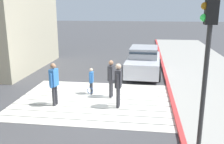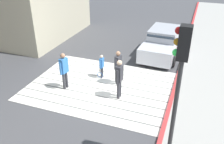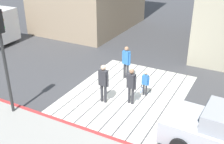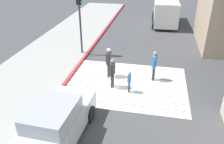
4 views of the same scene
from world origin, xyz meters
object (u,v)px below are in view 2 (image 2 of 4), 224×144
(pedestrian_adult_trailing, at_px, (64,69))
(pedestrian_child_with_racket, at_px, (102,65))
(traffic_light_corner, at_px, (179,73))
(pedestrian_adult_lead, at_px, (118,65))
(car_parked_near_curb, at_px, (163,43))
(pedestrian_adult_side, at_px, (119,77))

(pedestrian_adult_trailing, relative_size, pedestrian_child_with_racket, 1.43)
(traffic_light_corner, bearing_deg, pedestrian_adult_trailing, -28.13)
(traffic_light_corner, xyz_separation_m, pedestrian_adult_lead, (2.90, -3.88, -2.09))
(traffic_light_corner, relative_size, pedestrian_adult_trailing, 2.47)
(car_parked_near_curb, relative_size, pedestrian_adult_side, 2.51)
(traffic_light_corner, distance_m, pedestrian_adult_side, 4.24)
(pedestrian_adult_lead, xyz_separation_m, pedestrian_adult_side, (-0.43, 1.09, 0.07))
(pedestrian_adult_trailing, xyz_separation_m, pedestrian_child_with_racket, (-1.16, -1.49, -0.33))
(pedestrian_adult_side, height_order, pedestrian_child_with_racket, pedestrian_adult_side)
(pedestrian_adult_side, bearing_deg, pedestrian_adult_lead, -68.50)
(pedestrian_adult_trailing, bearing_deg, traffic_light_corner, 151.87)
(pedestrian_adult_lead, xyz_separation_m, pedestrian_child_with_racket, (0.92, -0.26, -0.28))
(traffic_light_corner, distance_m, pedestrian_child_with_racket, 6.12)
(car_parked_near_curb, relative_size, pedestrian_child_with_racket, 3.65)
(pedestrian_adult_side, bearing_deg, traffic_light_corner, 131.55)
(traffic_light_corner, height_order, pedestrian_child_with_racket, traffic_light_corner)
(car_parked_near_curb, bearing_deg, traffic_light_corner, 101.14)
(traffic_light_corner, relative_size, pedestrian_adult_side, 2.43)
(car_parked_near_curb, distance_m, pedestrian_adult_side, 5.30)
(car_parked_near_curb, relative_size, pedestrian_adult_lead, 2.68)
(pedestrian_adult_side, bearing_deg, pedestrian_adult_trailing, 2.95)
(car_parked_near_curb, distance_m, pedestrian_child_with_racket, 4.47)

